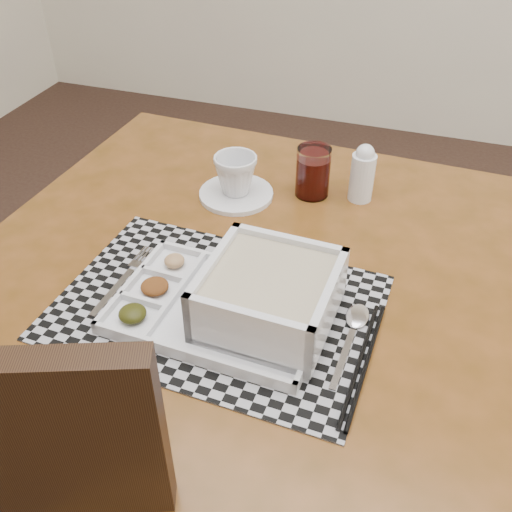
# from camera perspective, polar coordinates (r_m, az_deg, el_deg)

# --- Properties ---
(dining_table) EXTENTS (1.02, 1.02, 0.73)m
(dining_table) POSITION_cam_1_polar(r_m,az_deg,el_deg) (1.03, -0.80, -4.56)
(dining_table) COLOR #4A2F0D
(dining_table) RESTS_ON ground
(placemat) EXTENTS (0.51, 0.36, 0.00)m
(placemat) POSITION_cam_1_polar(r_m,az_deg,el_deg) (0.91, -3.90, -5.09)
(placemat) COLOR #98989F
(placemat) RESTS_ON dining_table
(serving_tray) EXTENTS (0.34, 0.23, 0.10)m
(serving_tray) POSITION_cam_1_polar(r_m,az_deg,el_deg) (0.86, 0.02, -4.43)
(serving_tray) COLOR silver
(serving_tray) RESTS_ON placemat
(fork) EXTENTS (0.02, 0.19, 0.00)m
(fork) POSITION_cam_1_polar(r_m,az_deg,el_deg) (0.98, -13.04, -2.13)
(fork) COLOR silver
(fork) RESTS_ON placemat
(spoon) EXTENTS (0.04, 0.18, 0.01)m
(spoon) POSITION_cam_1_polar(r_m,az_deg,el_deg) (0.89, 9.92, -6.52)
(spoon) COLOR silver
(spoon) RESTS_ON placemat
(chopsticks) EXTENTS (0.03, 0.24, 0.01)m
(chopsticks) POSITION_cam_1_polar(r_m,az_deg,el_deg) (0.83, 10.64, -10.45)
(chopsticks) COLOR black
(chopsticks) RESTS_ON placemat
(saucer) EXTENTS (0.15, 0.15, 0.01)m
(saucer) POSITION_cam_1_polar(r_m,az_deg,el_deg) (1.16, -1.99, 6.22)
(saucer) COLOR silver
(saucer) RESTS_ON dining_table
(cup) EXTENTS (0.11, 0.11, 0.08)m
(cup) POSITION_cam_1_polar(r_m,az_deg,el_deg) (1.14, -2.04, 8.14)
(cup) COLOR silver
(cup) RESTS_ON saucer
(juice_glass) EXTENTS (0.07, 0.07, 0.10)m
(juice_glass) POSITION_cam_1_polar(r_m,az_deg,el_deg) (1.15, 5.71, 8.21)
(juice_glass) COLOR white
(juice_glass) RESTS_ON dining_table
(creamer_bottle) EXTENTS (0.05, 0.05, 0.12)m
(creamer_bottle) POSITION_cam_1_polar(r_m,az_deg,el_deg) (1.14, 10.60, 8.12)
(creamer_bottle) COLOR silver
(creamer_bottle) RESTS_ON dining_table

